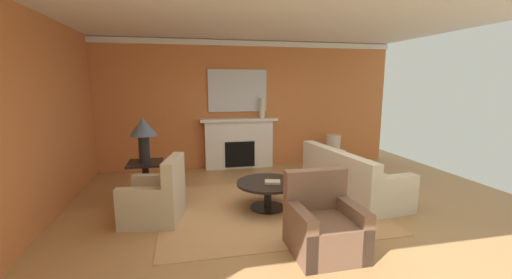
{
  "coord_description": "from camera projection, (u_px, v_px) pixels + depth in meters",
  "views": [
    {
      "loc": [
        -1.41,
        -4.52,
        2.02
      ],
      "look_at": [
        -0.17,
        1.07,
        1.0
      ],
      "focal_mm": 22.56,
      "sensor_mm": 36.0,
      "label": 1
    }
  ],
  "objects": [
    {
      "name": "coffee_table",
      "position": [
        268.0,
        189.0,
        5.16
      ],
      "size": [
        1.0,
        1.0,
        0.45
      ],
      "color": "black",
      "rests_on": "ground_plane"
    },
    {
      "name": "vase_tall_corner",
      "position": [
        333.0,
        150.0,
        7.87
      ],
      "size": [
        0.35,
        0.35,
        0.76
      ],
      "primitive_type": "cylinder",
      "color": "beige",
      "rests_on": "ground_plane"
    },
    {
      "name": "armchair_facing_fireplace",
      "position": [
        324.0,
        227.0,
        3.85
      ],
      "size": [
        0.81,
        0.81,
        0.95
      ],
      "color": "brown",
      "rests_on": "ground_plane"
    },
    {
      "name": "wall_window",
      "position": [
        31.0,
        122.0,
        4.29
      ],
      "size": [
        0.12,
        6.7,
        2.98
      ],
      "primitive_type": "cube",
      "color": "#CC723D",
      "rests_on": "ground_plane"
    },
    {
      "name": "area_rug",
      "position": [
        268.0,
        208.0,
        5.21
      ],
      "size": [
        3.33,
        2.68,
        0.01
      ],
      "primitive_type": "cube",
      "color": "tan",
      "rests_on": "ground_plane"
    },
    {
      "name": "mantel_mirror",
      "position": [
        238.0,
        91.0,
        7.54
      ],
      "size": [
        1.39,
        0.04,
        0.98
      ],
      "primitive_type": "cube",
      "color": "silver"
    },
    {
      "name": "ground_plane",
      "position": [
        282.0,
        214.0,
        5.0
      ],
      "size": [
        8.76,
        8.76,
        0.0
      ],
      "primitive_type": "plane",
      "color": "tan"
    },
    {
      "name": "crown_moulding",
      "position": [
        245.0,
        43.0,
        7.4
      ],
      "size": [
        7.34,
        0.08,
        0.12
      ],
      "primitive_type": "cube",
      "color": "white"
    },
    {
      "name": "vase_mantel_right",
      "position": [
        262.0,
        108.0,
        7.56
      ],
      "size": [
        0.13,
        0.13,
        0.47
      ],
      "primitive_type": "cylinder",
      "color": "beige",
      "rests_on": "fireplace"
    },
    {
      "name": "fireplace",
      "position": [
        239.0,
        144.0,
        7.64
      ],
      "size": [
        1.8,
        0.35,
        1.19
      ],
      "color": "white",
      "rests_on": "ground_plane"
    },
    {
      "name": "ceiling_panel",
      "position": [
        279.0,
        14.0,
        4.76
      ],
      "size": [
        7.34,
        6.7,
        0.06
      ],
      "primitive_type": "cube",
      "color": "white"
    },
    {
      "name": "table_lamp",
      "position": [
        143.0,
        131.0,
        5.31
      ],
      "size": [
        0.44,
        0.44,
        0.75
      ],
      "color": "black",
      "rests_on": "side_table"
    },
    {
      "name": "book_red_cover",
      "position": [
        273.0,
        182.0,
        5.07
      ],
      "size": [
        0.28,
        0.24,
        0.04
      ],
      "primitive_type": "cube",
      "rotation": [
        0.0,
        0.0,
        -0.27
      ],
      "color": "tan",
      "rests_on": "coffee_table"
    },
    {
      "name": "wall_fireplace",
      "position": [
        245.0,
        105.0,
        7.72
      ],
      "size": [
        7.34,
        0.12,
        2.98
      ],
      "primitive_type": "cube",
      "color": "#CC723D",
      "rests_on": "ground_plane"
    },
    {
      "name": "sofa",
      "position": [
        350.0,
        180.0,
        5.77
      ],
      "size": [
        1.15,
        2.19,
        0.85
      ],
      "color": "beige",
      "rests_on": "ground_plane"
    },
    {
      "name": "side_table",
      "position": [
        146.0,
        179.0,
        5.45
      ],
      "size": [
        0.56,
        0.56,
        0.7
      ],
      "color": "black",
      "rests_on": "ground_plane"
    },
    {
      "name": "armchair_near_window",
      "position": [
        156.0,
        200.0,
        4.73
      ],
      "size": [
        0.94,
        0.94,
        0.95
      ],
      "color": "#C1B293",
      "rests_on": "ground_plane"
    }
  ]
}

